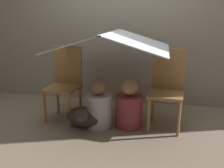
# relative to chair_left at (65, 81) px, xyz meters

# --- Properties ---
(ground_plane) EXTENTS (8.80, 8.80, 0.00)m
(ground_plane) POSITION_rel_chair_left_xyz_m (0.62, -0.15, -0.49)
(ground_plane) COLOR gray
(wall_back) EXTENTS (7.00, 0.05, 2.50)m
(wall_back) POSITION_rel_chair_left_xyz_m (0.62, 0.81, 0.76)
(wall_back) COLOR gray
(wall_back) RESTS_ON ground_plane
(chair_left) EXTENTS (0.41, 0.41, 0.91)m
(chair_left) POSITION_rel_chair_left_xyz_m (0.00, 0.00, 0.00)
(chair_left) COLOR olive
(chair_left) RESTS_ON ground_plane
(chair_right) EXTENTS (0.42, 0.42, 0.91)m
(chair_right) POSITION_rel_chair_left_xyz_m (1.26, -0.00, 0.00)
(chair_right) COLOR olive
(chair_right) RESTS_ON ground_plane
(sheet_canopy) EXTENTS (1.26, 1.17, 0.20)m
(sheet_canopy) POSITION_rel_chair_left_xyz_m (0.62, -0.08, 0.52)
(sheet_canopy) COLOR silver
(person_front) EXTENTS (0.31, 0.31, 0.60)m
(person_front) POSITION_rel_chair_left_xyz_m (0.49, -0.19, -0.24)
(person_front) COLOR #B2B2B7
(person_front) RESTS_ON ground_plane
(person_second) EXTENTS (0.32, 0.32, 0.59)m
(person_second) POSITION_rel_chair_left_xyz_m (0.84, -0.11, -0.25)
(person_second) COLOR maroon
(person_second) RESTS_ON ground_plane
(dog) EXTENTS (0.51, 0.43, 0.34)m
(dog) POSITION_rel_chair_left_xyz_m (0.36, -0.27, -0.35)
(dog) COLOR #332D28
(dog) RESTS_ON ground_plane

